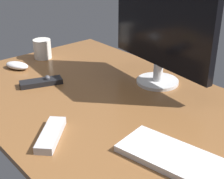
# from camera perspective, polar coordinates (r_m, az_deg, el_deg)

# --- Properties ---
(desk) EXTENTS (1.40, 0.84, 0.02)m
(desk) POSITION_cam_1_polar(r_m,az_deg,el_deg) (1.20, 0.45, -3.02)
(desk) COLOR brown
(desk) RESTS_ON ground
(monitor) EXTENTS (0.52, 0.17, 0.46)m
(monitor) POSITION_cam_1_polar(r_m,az_deg,el_deg) (1.30, 8.46, 11.38)
(monitor) COLOR silver
(monitor) RESTS_ON desk
(keyboard) EXTENTS (0.39, 0.21, 0.02)m
(keyboard) POSITION_cam_1_polar(r_m,az_deg,el_deg) (0.92, 12.41, -12.11)
(keyboard) COLOR silver
(keyboard) RESTS_ON desk
(computer_mouse) EXTENTS (0.13, 0.10, 0.03)m
(computer_mouse) POSITION_cam_1_polar(r_m,az_deg,el_deg) (1.56, -15.99, 4.00)
(computer_mouse) COLOR silver
(computer_mouse) RESTS_ON desk
(media_remote) EXTENTS (0.11, 0.18, 0.04)m
(media_remote) POSITION_cam_1_polar(r_m,az_deg,el_deg) (1.38, -12.01, 1.27)
(media_remote) COLOR black
(media_remote) RESTS_ON desk
(tv_remote) EXTENTS (0.16, 0.16, 0.02)m
(tv_remote) POSITION_cam_1_polar(r_m,az_deg,el_deg) (1.02, -10.44, -7.62)
(tv_remote) COLOR #B7B7BC
(tv_remote) RESTS_ON desk
(coffee_mug) EXTENTS (0.08, 0.08, 0.09)m
(coffee_mug) POSITION_cam_1_polar(r_m,az_deg,el_deg) (1.66, -11.87, 6.85)
(coffee_mug) COLOR silver
(coffee_mug) RESTS_ON desk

